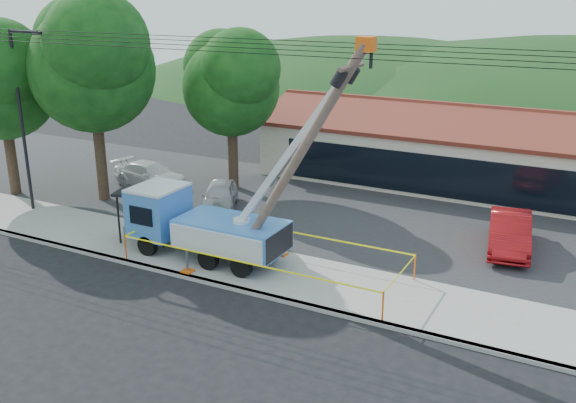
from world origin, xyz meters
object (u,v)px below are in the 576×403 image
(utility_truck, at_px, (203,222))
(car_white, at_px, (151,188))
(leaning_pole, at_px, (299,156))
(car_silver, at_px, (220,211))
(car_red, at_px, (507,251))
(bus_shelter, at_px, (146,204))

(utility_truck, height_order, car_white, utility_truck)
(leaning_pole, xyz_separation_m, car_silver, (-7.38, 5.73, -5.07))
(leaning_pole, bearing_deg, utility_truck, 176.46)
(leaning_pole, height_order, car_white, leaning_pole)
(utility_truck, distance_m, car_red, 13.09)
(leaning_pole, height_order, bus_shelter, leaning_pole)
(car_silver, bearing_deg, utility_truck, -89.72)
(car_silver, height_order, car_white, car_silver)
(car_white, bearing_deg, bus_shelter, -135.40)
(leaning_pole, relative_size, car_red, 1.89)
(utility_truck, bearing_deg, bus_shelter, 172.81)
(car_silver, distance_m, car_red, 13.98)
(car_white, bearing_deg, car_red, -84.68)
(bus_shelter, bearing_deg, leaning_pole, -20.02)
(utility_truck, distance_m, leaning_pole, 5.70)
(utility_truck, relative_size, car_red, 2.20)
(leaning_pole, distance_m, car_red, 10.87)
(leaning_pole, bearing_deg, car_white, 150.88)
(bus_shelter, relative_size, car_silver, 0.65)
(car_silver, relative_size, car_red, 0.86)
(leaning_pole, relative_size, car_silver, 2.21)
(utility_truck, xyz_separation_m, car_white, (-8.54, 7.01, -1.65))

